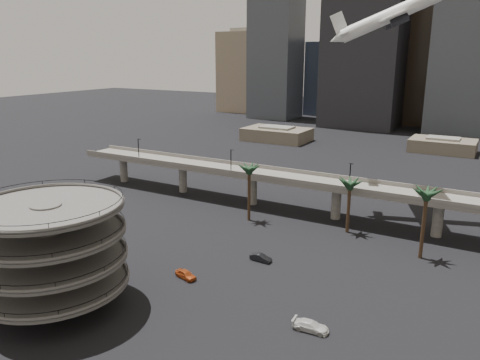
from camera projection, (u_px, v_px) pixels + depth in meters
The scene contains 10 objects.
ground at pixel (140, 316), 68.47m from camera, with size 700.00×700.00×0.00m, color black.
parking_ramp at pixel (50, 246), 68.83m from camera, with size 22.20×22.20×17.35m.
overpass at pixel (293, 182), 112.53m from camera, with size 130.00×9.30×14.70m.
palm_trees at pixel (336, 183), 96.04m from camera, with size 42.40×10.40×14.00m.
low_buildings at pixel (399, 144), 183.36m from camera, with size 135.00×27.50×6.80m.
skyline at pixel (455, 45), 231.88m from camera, with size 269.00×86.00×113.07m.
airborne_jet at pixel (395, 14), 103.28m from camera, with size 28.26×26.61×14.78m.
car_a at pixel (186, 274), 79.87m from camera, with size 1.73×4.29×1.46m, color #B74A1A.
car_b at pixel (261, 258), 86.54m from camera, with size 1.44×4.14×1.36m, color black.
car_c at pixel (311, 326), 64.74m from camera, with size 2.07×5.10×1.48m, color silver.
Camera 1 is at (43.19, -45.35, 37.19)m, focal length 35.00 mm.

